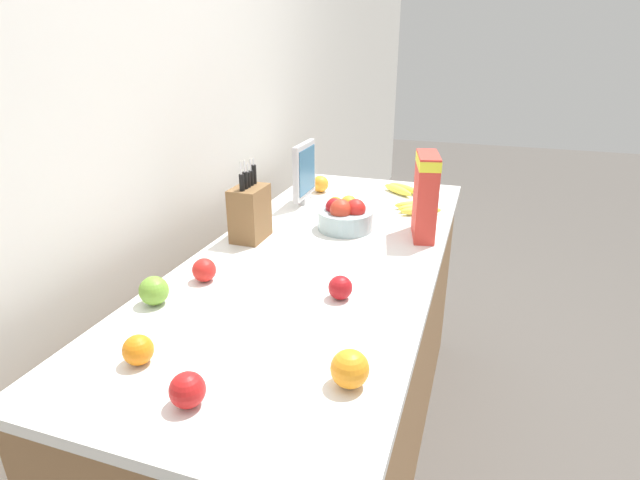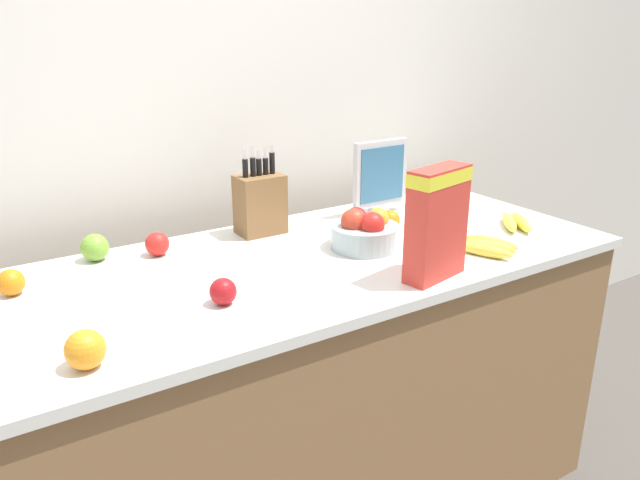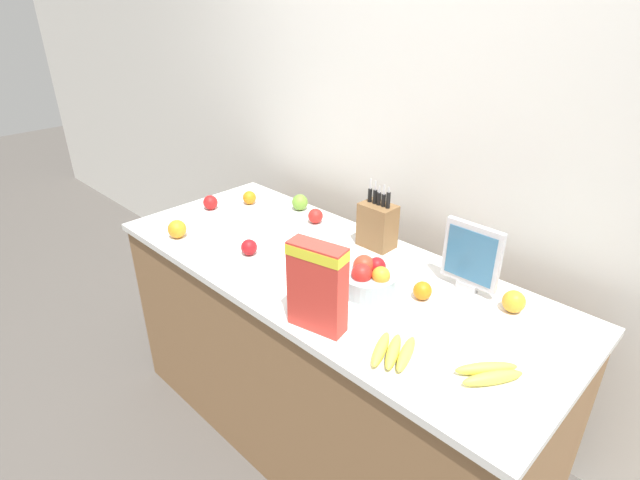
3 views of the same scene
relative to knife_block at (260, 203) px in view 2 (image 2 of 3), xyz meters
The scene contains 15 objects.
wall_back 0.44m from the knife_block, 93.69° to the left, with size 9.00×0.06×2.60m.
counter 0.63m from the knife_block, 94.34° to the right, with size 1.97×0.80×0.92m.
knife_block is the anchor object (origin of this frame).
small_monitor 0.47m from the knife_block, ahead, with size 0.22×0.03×0.27m.
cereal_box 0.64m from the knife_block, 69.22° to the right, with size 0.20×0.11×0.31m.
fruit_bowl 0.36m from the knife_block, 56.00° to the right, with size 0.21×0.21×0.13m.
banana_bunch_left 0.73m from the knife_block, 47.13° to the right, with size 0.17×0.21×0.04m.
banana_bunch_right 0.86m from the knife_block, 29.00° to the right, with size 0.18×0.20×0.04m.
apple_middle 0.36m from the knife_block, behind, with size 0.07×0.07×0.07m, color red.
apple_by_knife_block 0.55m from the knife_block, 127.26° to the right, with size 0.07×0.07×0.07m, color #A31419.
apple_leftmost 0.53m from the knife_block, behind, with size 0.08×0.08×0.08m, color #6B9E33.
orange_back_center 0.89m from the knife_block, 140.79° to the right, with size 0.08×0.08×0.08m, color orange.
orange_front_right 0.65m from the knife_block, ahead, with size 0.08×0.08×0.08m, color orange.
orange_front_left 0.78m from the knife_block, behind, with size 0.07×0.07×0.07m, color orange.
orange_by_cereal 0.44m from the knife_block, 28.69° to the right, with size 0.07×0.07×0.07m, color orange.
Camera 2 is at (-0.87, -1.47, 1.59)m, focal length 35.00 mm.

